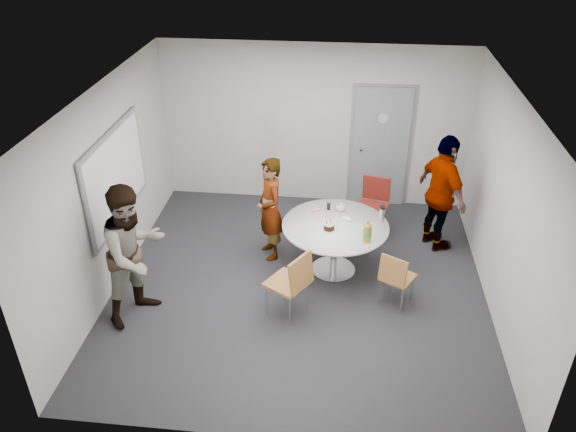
# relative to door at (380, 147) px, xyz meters

# --- Properties ---
(floor) EXTENTS (5.00, 5.00, 0.00)m
(floor) POSITION_rel_door_xyz_m (-1.10, -2.48, -1.03)
(floor) COLOR black
(floor) RESTS_ON ground
(ceiling) EXTENTS (5.00, 5.00, 0.00)m
(ceiling) POSITION_rel_door_xyz_m (-1.10, -2.48, 1.67)
(ceiling) COLOR silver
(ceiling) RESTS_ON wall_back
(wall_back) EXTENTS (5.00, 0.00, 5.00)m
(wall_back) POSITION_rel_door_xyz_m (-1.10, 0.02, 0.32)
(wall_back) COLOR #B0AEA7
(wall_back) RESTS_ON floor
(wall_left) EXTENTS (0.00, 5.00, 5.00)m
(wall_left) POSITION_rel_door_xyz_m (-3.60, -2.48, 0.32)
(wall_left) COLOR #B0AEA7
(wall_left) RESTS_ON floor
(wall_right) EXTENTS (0.00, 5.00, 5.00)m
(wall_right) POSITION_rel_door_xyz_m (1.40, -2.48, 0.32)
(wall_right) COLOR #B0AEA7
(wall_right) RESTS_ON floor
(wall_front) EXTENTS (5.00, 0.00, 5.00)m
(wall_front) POSITION_rel_door_xyz_m (-1.10, -4.98, 0.32)
(wall_front) COLOR #B0AEA7
(wall_front) RESTS_ON floor
(door) EXTENTS (1.02, 0.17, 2.12)m
(door) POSITION_rel_door_xyz_m (0.00, 0.00, 0.00)
(door) COLOR slate
(door) RESTS_ON wall_back
(whiteboard) EXTENTS (0.04, 1.90, 1.25)m
(whiteboard) POSITION_rel_door_xyz_m (-3.56, -2.28, 0.42)
(whiteboard) COLOR gray
(whiteboard) RESTS_ON wall_left
(table) EXTENTS (1.46, 1.46, 1.08)m
(table) POSITION_rel_door_xyz_m (-0.62, -2.08, -0.37)
(table) COLOR silver
(table) RESTS_ON floor
(chair_near_left) EXTENTS (0.65, 0.63, 0.95)m
(chair_near_left) POSITION_rel_door_xyz_m (-1.13, -3.12, -0.44)
(chair_near_left) COLOR brown
(chair_near_left) RESTS_ON floor
(chair_near_right) EXTENTS (0.53, 0.54, 0.80)m
(chair_near_right) POSITION_rel_door_xyz_m (0.15, -2.77, -0.54)
(chair_near_right) COLOR brown
(chair_near_right) RESTS_ON floor
(chair_far) EXTENTS (0.54, 0.57, 0.93)m
(chair_far) POSITION_rel_door_xyz_m (-0.09, -0.98, -0.45)
(chair_far) COLOR maroon
(chair_far) RESTS_ON floor
(person_main) EXTENTS (0.59, 0.67, 1.55)m
(person_main) POSITION_rel_door_xyz_m (-1.60, -1.78, -0.25)
(person_main) COLOR #A5C6EA
(person_main) RESTS_ON floor
(person_left) EXTENTS (1.06, 1.12, 1.84)m
(person_left) POSITION_rel_door_xyz_m (-3.05, -3.25, -0.11)
(person_left) COLOR white
(person_left) RESTS_ON floor
(person_right) EXTENTS (0.87, 1.14, 1.79)m
(person_right) POSITION_rel_door_xyz_m (0.85, -1.28, -0.13)
(person_right) COLOR black
(person_right) RESTS_ON floor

